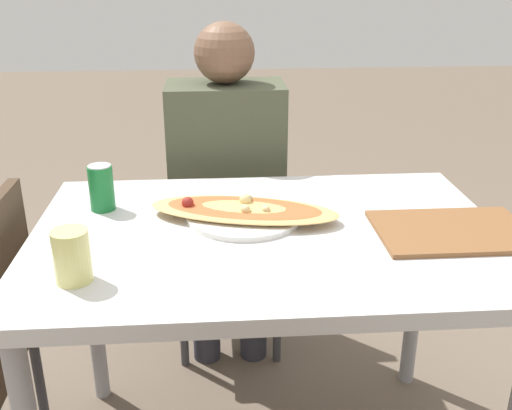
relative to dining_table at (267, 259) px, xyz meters
The scene contains 7 objects.
dining_table is the anchor object (origin of this frame).
chair_far_seated 0.76m from the dining_table, 96.72° to the left, with size 0.40×0.40×0.85m.
person_seated 0.62m from the dining_table, 97.91° to the left, with size 0.39×0.27×1.21m.
pizza_main 0.14m from the dining_table, 124.31° to the left, with size 0.53×0.30×0.06m.
soda_can 0.49m from the dining_table, 158.27° to the left, with size 0.07×0.07×0.12m.
drink_glass 0.50m from the dining_table, 152.64° to the right, with size 0.08×0.08×0.12m.
serving_tray 0.47m from the dining_table, ahead, with size 0.38×0.26×0.01m.
Camera 1 is at (-0.13, -1.36, 1.39)m, focal length 42.00 mm.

